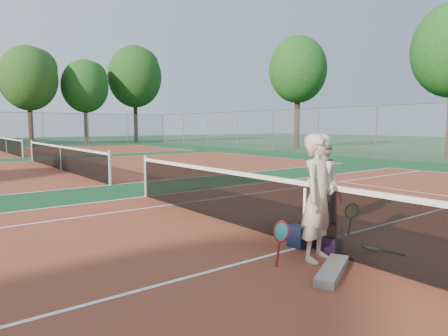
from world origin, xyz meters
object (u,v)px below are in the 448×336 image
object	(u,v)px
net_main	(305,214)
sports_bag_navy	(303,235)
racket_spare	(371,249)
racket_red	(281,244)
player_b	(320,182)
player_a	(318,198)
sports_bag_purple	(331,246)
water_bottle	(342,241)
racket_black_held	(352,220)

from	to	relation	value
net_main	sports_bag_navy	size ratio (longest dim) A/B	25.66
racket_spare	racket_red	bearing A→B (deg)	41.36
net_main	player_b	size ratio (longest dim) A/B	6.62
net_main	racket_red	xyz separation A→B (m)	(-0.90, -0.37, -0.21)
player_a	sports_bag_purple	world-z (taller)	player_a
water_bottle	racket_red	bearing A→B (deg)	174.32
player_b	sports_bag_purple	xyz separation A→B (m)	(-1.18, -1.19, -0.72)
player_b	racket_spare	bearing A→B (deg)	53.61
net_main	player_a	world-z (taller)	player_a
sports_bag_purple	player_b	bearing A→B (deg)	45.07
player_a	sports_bag_purple	bearing A→B (deg)	-9.12
sports_bag_purple	sports_bag_navy	bearing A→B (deg)	92.19
net_main	sports_bag_purple	distance (m)	0.63
racket_red	racket_spare	xyz separation A→B (m)	(1.44, -0.44, -0.24)
sports_bag_navy	water_bottle	size ratio (longest dim) A/B	1.43
player_a	racket_red	bearing A→B (deg)	147.71
player_a	sports_bag_navy	xyz separation A→B (m)	(0.34, 0.56, -0.71)
racket_spare	sports_bag_purple	size ratio (longest dim) A/B	2.14
player_b	water_bottle	size ratio (longest dim) A/B	5.53
racket_black_held	water_bottle	bearing A→B (deg)	-28.19
player_a	water_bottle	bearing A→B (deg)	-12.58
net_main	water_bottle	distance (m)	0.66
sports_bag_purple	racket_spare	bearing A→B (deg)	-32.06
player_a	racket_black_held	xyz separation A→B (m)	(1.35, 0.39, -0.59)
racket_red	racket_black_held	distance (m)	1.91
racket_red	sports_bag_purple	xyz separation A→B (m)	(0.91, -0.11, -0.18)
racket_spare	player_a	bearing A→B (deg)	40.69
player_a	racket_spare	bearing A→B (deg)	-34.04
sports_bag_navy	net_main	bearing A→B (deg)	-75.89
player_b	sports_bag_navy	size ratio (longest dim) A/B	3.88
net_main	racket_spare	bearing A→B (deg)	-56.46
sports_bag_navy	water_bottle	world-z (taller)	sports_bag_navy
player_b	racket_red	bearing A→B (deg)	14.20
racket_red	player_b	bearing A→B (deg)	16.49
racket_black_held	water_bottle	distance (m)	0.82
player_b	racket_spare	distance (m)	1.83
racket_red	sports_bag_purple	bearing A→B (deg)	-17.60
player_a	racket_black_held	world-z (taller)	player_a
racket_red	sports_bag_navy	size ratio (longest dim) A/B	1.38
sports_bag_purple	water_bottle	world-z (taller)	water_bottle
racket_spare	sports_bag_purple	xyz separation A→B (m)	(-0.53, 0.33, 0.06)
net_main	sports_bag_purple	xyz separation A→B (m)	(0.01, -0.48, -0.40)
player_a	racket_spare	xyz separation A→B (m)	(0.89, -0.28, -0.83)
racket_red	water_bottle	distance (m)	1.19
sports_bag_navy	player_b	bearing A→B (deg)	29.36
sports_bag_purple	water_bottle	size ratio (longest dim) A/B	0.93
net_main	racket_spare	world-z (taller)	net_main
racket_spare	sports_bag_navy	world-z (taller)	sports_bag_navy
net_main	water_bottle	bearing A→B (deg)	-61.01
net_main	racket_red	bearing A→B (deg)	-157.52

